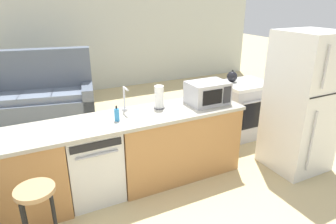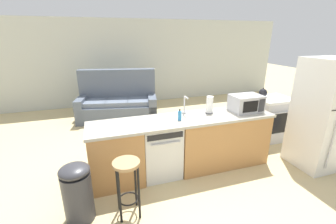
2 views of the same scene
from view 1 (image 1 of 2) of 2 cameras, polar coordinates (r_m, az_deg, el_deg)
The scene contains 13 objects.
ground_plane at distance 3.80m, azimuth -9.83°, elevation -14.16°, with size 24.00×24.00×0.00m, color tan.
wall_back at distance 7.34m, azimuth -18.28°, elevation 13.31°, with size 10.00×0.06×2.60m.
kitchen_counter at distance 3.63m, azimuth -6.62°, elevation -7.89°, with size 2.94×0.66×0.90m.
dishwasher at distance 3.52m, azimuth -14.18°, elevation -9.43°, with size 0.58×0.61×0.84m.
stove_range at distance 5.05m, azimuth 14.05°, elevation 0.57°, with size 0.76×0.68×0.90m.
refrigerator at distance 4.19m, azimuth 24.20°, elevation 1.57°, with size 0.72×0.73×1.80m.
microwave at distance 3.82m, azimuth 7.51°, elevation 3.66°, with size 0.50×0.37×0.28m.
sink_faucet at distance 3.56m, azimuth -8.23°, elevation 2.20°, with size 0.07×0.18×0.30m.
paper_towel_roll at distance 3.61m, azimuth -1.70°, elevation 2.80°, with size 0.14×0.14×0.28m.
soap_bottle at distance 3.31m, azimuth -9.72°, elevation -0.50°, with size 0.06×0.06×0.18m.
kettle at distance 4.89m, azimuth 12.13°, elevation 6.61°, with size 0.21×0.17×0.19m.
bar_stool at distance 2.81m, azimuth -23.50°, elevation -16.63°, with size 0.32×0.32×0.74m.
couch at distance 6.13m, azimuth -23.41°, elevation 2.49°, with size 2.14×1.28×1.27m.
Camera 1 is at (-0.80, -3.01, 2.18)m, focal length 32.00 mm.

